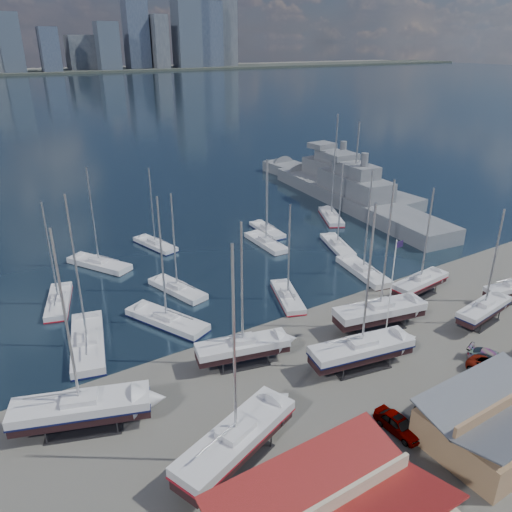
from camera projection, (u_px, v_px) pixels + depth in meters
ground at (361, 348)px, 54.35m from camera, size 1400.00×1400.00×0.00m
shed_grey at (498, 419)px, 41.09m from camera, size 12.60×8.40×4.17m
sailboat_cradle_0 at (81, 408)px, 42.25m from camera, size 11.95×6.96×18.45m
sailboat_cradle_1 at (236, 440)px, 38.85m from camera, size 12.15×7.09×18.74m
sailboat_cradle_2 at (243, 347)px, 50.96m from camera, size 9.93×4.88×15.64m
sailboat_cradle_3 at (361, 349)px, 50.41m from camera, size 11.32×5.06×17.55m
sailboat_cradle_4 at (380, 311)px, 57.50m from camera, size 11.32×5.21×17.70m
sailboat_cradle_5 at (484, 309)px, 58.43m from camera, size 8.94×3.52×14.21m
sailboat_cradle_6 at (420, 282)px, 64.80m from camera, size 9.18×3.38×14.63m
sailboat_cradle_7 at (511, 288)px, 63.46m from camera, size 7.67×3.50×12.38m
sailboat_moored_0 at (88, 345)px, 54.51m from camera, size 6.35×12.61×18.15m
sailboat_moored_1 at (59, 302)px, 63.32m from camera, size 5.39×9.88×14.24m
sailboat_moored_2 at (99, 265)px, 73.97m from camera, size 7.64×10.46×15.67m
sailboat_moored_3 at (167, 321)px, 59.01m from camera, size 7.29×11.26×16.39m
sailboat_moored_4 at (177, 290)px, 66.50m from camera, size 4.99×9.80×14.25m
sailboat_moored_5 at (155, 245)px, 81.14m from camera, size 4.64×9.47×13.64m
sailboat_moored_6 at (288, 298)px, 64.54m from camera, size 5.56×9.33×13.48m
sailboat_moored_7 at (266, 243)px, 81.85m from camera, size 3.11×9.93×14.84m
sailboat_moored_8 at (267, 231)px, 87.43m from camera, size 3.14×9.11×13.39m
sailboat_moored_9 at (363, 272)px, 71.56m from camera, size 4.87×10.90×15.90m
sailboat_moored_10 at (337, 246)px, 80.68m from camera, size 5.89×10.02×14.47m
sailboat_moored_11 at (331, 218)px, 93.92m from camera, size 7.16×10.29×15.12m
naval_ship_east at (353, 198)px, 100.84m from camera, size 14.24×51.25×18.56m
naval_ship_west at (334, 181)px, 113.14m from camera, size 8.80×46.24×18.14m
car_a at (399, 424)px, 42.51m from camera, size 1.97×4.63×1.56m
car_b at (431, 405)px, 44.70m from camera, size 5.06×2.88×1.58m
car_c at (497, 372)px, 49.27m from camera, size 3.24×5.89×1.56m
car_d at (493, 359)px, 51.31m from camera, size 3.53×5.39×1.45m
flagpole at (392, 283)px, 53.59m from camera, size 1.05×0.12×11.93m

